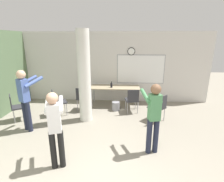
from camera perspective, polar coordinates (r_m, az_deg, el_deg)
name	(u,v)px	position (r m, az deg, el deg)	size (l,w,h in m)	color
wall_back	(110,67)	(7.17, -0.64, 7.69)	(8.00, 0.15, 2.80)	silver
support_pillar	(84,77)	(5.37, -9.02, 4.47)	(0.38, 0.38, 2.80)	silver
folding_table	(115,88)	(6.76, 1.02, 1.02)	(1.88, 0.70, 0.74)	tan
bottle_on_table	(111,85)	(6.62, -0.19, 1.90)	(0.08, 0.08, 0.23)	black
waste_bin	(116,106)	(6.42, 1.24, -4.91)	(0.28, 0.28, 0.31)	gray
chair_table_left	(83,97)	(6.36, -9.50, -1.97)	(0.49, 0.49, 0.87)	#2D2D33
chair_table_right	(132,99)	(6.12, 6.62, -2.57)	(0.51, 0.51, 0.87)	#2D2D33
chair_near_pillar	(58,101)	(6.20, -17.37, -3.02)	(0.60, 0.60, 0.87)	#2D2D33
chair_mid_room	(159,106)	(5.62, 15.02, -4.82)	(0.62, 0.62, 0.87)	#2D2D33
chair_by_left_wall	(16,105)	(6.27, -28.80, -4.15)	(0.61, 0.61, 0.87)	#2D2D33
person_playing_side	(154,113)	(3.93, 13.42, -7.15)	(0.46, 0.64, 1.62)	#1E2338
person_playing_front	(55,125)	(3.57, -18.13, -10.43)	(0.48, 0.63, 1.59)	black
person_watching_back	(25,96)	(5.31, -26.51, -1.48)	(0.60, 0.70, 1.74)	#1E2338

